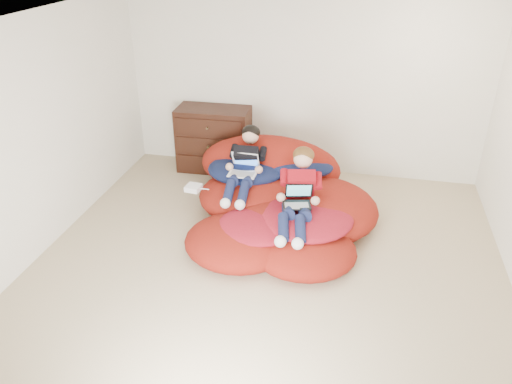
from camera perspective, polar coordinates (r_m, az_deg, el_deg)
name	(u,v)px	position (r m, az deg, el deg)	size (l,w,h in m)	color
room_shell	(267,249)	(5.30, 1.29, -6.49)	(5.10, 5.10, 2.77)	tan
dresser	(214,139)	(7.36, -4.83, 6.02)	(1.06, 0.60, 0.94)	black
beanbag_pile	(279,202)	(6.08, 2.60, -1.14)	(2.39, 2.43, 0.89)	maroon
cream_pillow	(254,148)	(6.66, -0.27, 5.08)	(0.48, 0.31, 0.31)	#ECE5CD
older_boy	(245,161)	(6.16, -1.21, 3.51)	(0.33, 1.12, 0.66)	black
younger_boy	(299,190)	(5.56, 4.93, 0.22)	(0.39, 1.11, 0.74)	maroon
laptop_white	(244,167)	(6.10, -1.39, 2.83)	(0.34, 0.35, 0.23)	white
laptop_black	(298,199)	(5.53, 4.79, -0.76)	(0.35, 0.36, 0.22)	black
power_adapter	(193,188)	(6.10, -7.17, 0.48)	(0.17, 0.17, 0.06)	white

